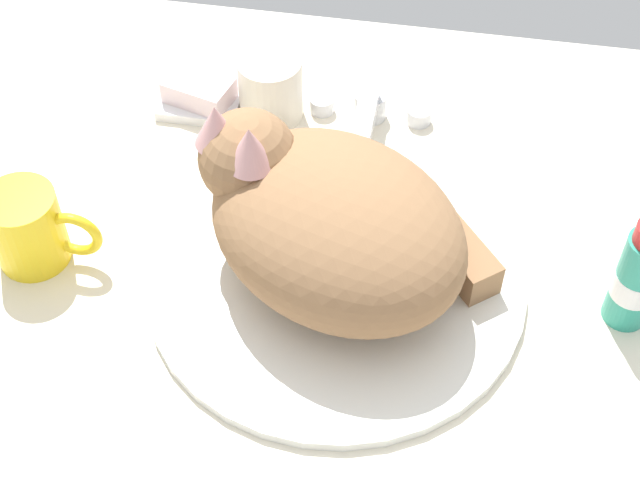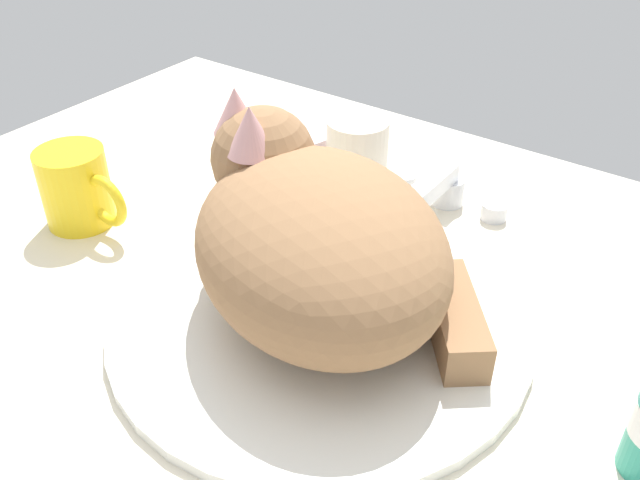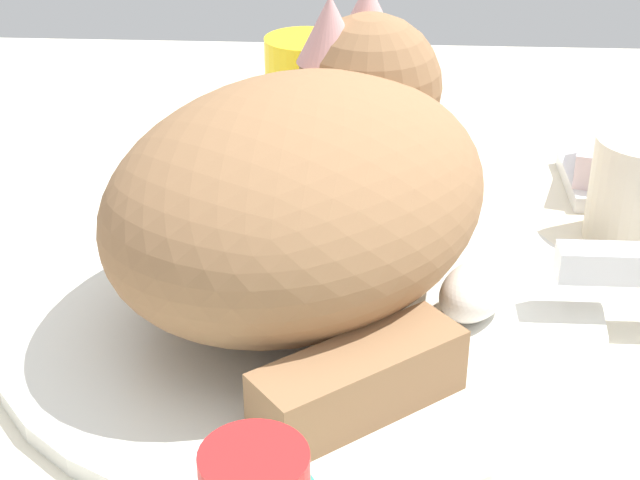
% 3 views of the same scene
% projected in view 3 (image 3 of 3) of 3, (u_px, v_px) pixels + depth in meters
% --- Properties ---
extents(ground_plane, '(1.10, 0.83, 0.03)m').
position_uv_depth(ground_plane, '(301.00, 333.00, 0.61)').
color(ground_plane, silver).
extents(sink_basin, '(0.36, 0.36, 0.01)m').
position_uv_depth(sink_basin, '(301.00, 305.00, 0.60)').
color(sink_basin, silver).
rests_on(sink_basin, ground_plane).
extents(cat, '(0.32, 0.30, 0.16)m').
position_uv_depth(cat, '(311.00, 185.00, 0.57)').
color(cat, '#936B47').
rests_on(cat, sink_basin).
extents(coffee_mug, '(0.11, 0.07, 0.08)m').
position_uv_depth(coffee_mug, '(306.00, 86.00, 0.84)').
color(coffee_mug, yellow).
rests_on(coffee_mug, ground_plane).
extents(soap_dish, '(0.09, 0.06, 0.01)m').
position_uv_depth(soap_dish, '(607.00, 181.00, 0.75)').
color(soap_dish, white).
rests_on(soap_dish, ground_plane).
extents(soap_bar, '(0.08, 0.06, 0.03)m').
position_uv_depth(soap_bar, '(610.00, 158.00, 0.74)').
color(soap_bar, silver).
rests_on(soap_bar, soap_dish).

